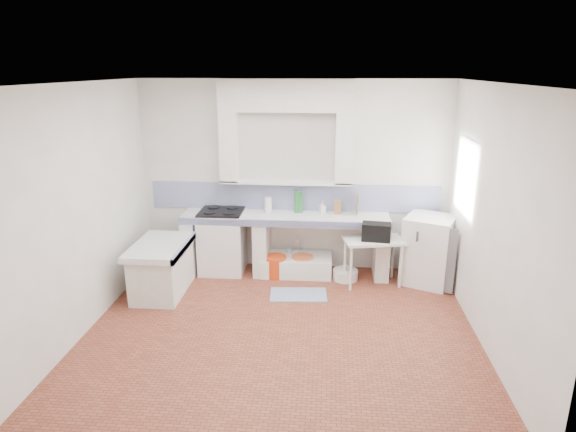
# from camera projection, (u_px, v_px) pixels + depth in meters

# --- Properties ---
(floor) EXTENTS (4.50, 4.50, 0.00)m
(floor) POSITION_uv_depth(u_px,v_px,m) (281.00, 331.00, 5.75)
(floor) COLOR brown
(floor) RESTS_ON ground
(ceiling) EXTENTS (4.50, 4.50, 0.00)m
(ceiling) POSITION_uv_depth(u_px,v_px,m) (280.00, 83.00, 4.94)
(ceiling) COLOR white
(ceiling) RESTS_ON ground
(wall_back) EXTENTS (4.50, 0.00, 4.50)m
(wall_back) POSITION_uv_depth(u_px,v_px,m) (294.00, 177.00, 7.26)
(wall_back) COLOR white
(wall_back) RESTS_ON ground
(wall_front) EXTENTS (4.50, 0.00, 4.50)m
(wall_front) POSITION_uv_depth(u_px,v_px,m) (252.00, 299.00, 3.44)
(wall_front) COLOR white
(wall_front) RESTS_ON ground
(wall_left) EXTENTS (0.00, 4.50, 4.50)m
(wall_left) POSITION_uv_depth(u_px,v_px,m) (81.00, 211.00, 5.53)
(wall_left) COLOR white
(wall_left) RESTS_ON ground
(wall_right) EXTENTS (0.00, 4.50, 4.50)m
(wall_right) POSITION_uv_depth(u_px,v_px,m) (493.00, 221.00, 5.17)
(wall_right) COLOR white
(wall_right) RESTS_ON ground
(alcove_mass) EXTENTS (1.90, 0.25, 0.45)m
(alcove_mass) POSITION_uv_depth(u_px,v_px,m) (286.00, 95.00, 6.80)
(alcove_mass) COLOR white
(alcove_mass) RESTS_ON ground
(window_frame) EXTENTS (0.35, 0.86, 1.06)m
(window_frame) POSITION_uv_depth(u_px,v_px,m) (480.00, 178.00, 6.24)
(window_frame) COLOR #3B1F12
(window_frame) RESTS_ON ground
(lace_valance) EXTENTS (0.01, 0.84, 0.24)m
(lace_valance) POSITION_uv_depth(u_px,v_px,m) (471.00, 148.00, 6.14)
(lace_valance) COLOR white
(lace_valance) RESTS_ON ground
(counter_slab) EXTENTS (3.00, 0.60, 0.08)m
(counter_slab) POSITION_uv_depth(u_px,v_px,m) (285.00, 218.00, 7.13)
(counter_slab) COLOR white
(counter_slab) RESTS_ON ground
(counter_lip) EXTENTS (3.00, 0.04, 0.10)m
(counter_lip) POSITION_uv_depth(u_px,v_px,m) (283.00, 224.00, 6.87)
(counter_lip) COLOR navy
(counter_lip) RESTS_ON ground
(counter_pier_left) EXTENTS (0.20, 0.55, 0.82)m
(counter_pier_left) POSITION_uv_depth(u_px,v_px,m) (192.00, 244.00, 7.38)
(counter_pier_left) COLOR white
(counter_pier_left) RESTS_ON ground
(counter_pier_mid) EXTENTS (0.20, 0.55, 0.82)m
(counter_pier_mid) POSITION_uv_depth(u_px,v_px,m) (262.00, 246.00, 7.29)
(counter_pier_mid) COLOR white
(counter_pier_mid) RESTS_ON ground
(counter_pier_right) EXTENTS (0.20, 0.55, 0.82)m
(counter_pier_right) POSITION_uv_depth(u_px,v_px,m) (381.00, 250.00, 7.15)
(counter_pier_right) COLOR white
(counter_pier_right) RESTS_ON ground
(peninsula_top) EXTENTS (0.70, 1.10, 0.08)m
(peninsula_top) POSITION_uv_depth(u_px,v_px,m) (160.00, 247.00, 6.56)
(peninsula_top) COLOR white
(peninsula_top) RESTS_ON ground
(peninsula_base) EXTENTS (0.60, 1.00, 0.62)m
(peninsula_base) POSITION_uv_depth(u_px,v_px,m) (162.00, 271.00, 6.66)
(peninsula_base) COLOR white
(peninsula_base) RESTS_ON ground
(peninsula_lip) EXTENTS (0.04, 1.10, 0.10)m
(peninsula_lip) POSITION_uv_depth(u_px,v_px,m) (185.00, 247.00, 6.53)
(peninsula_lip) COLOR navy
(peninsula_lip) RESTS_ON ground
(backsplash) EXTENTS (4.27, 0.03, 0.40)m
(backsplash) POSITION_uv_depth(u_px,v_px,m) (294.00, 197.00, 7.33)
(backsplash) COLOR navy
(backsplash) RESTS_ON ground
(stove) EXTENTS (0.65, 0.63, 0.91)m
(stove) POSITION_uv_depth(u_px,v_px,m) (223.00, 242.00, 7.34)
(stove) COLOR white
(stove) RESTS_ON ground
(sink) EXTENTS (1.03, 0.57, 0.24)m
(sink) POSITION_uv_depth(u_px,v_px,m) (297.00, 265.00, 7.33)
(sink) COLOR white
(sink) RESTS_ON ground
(side_table) EXTENTS (0.88, 0.60, 0.04)m
(side_table) POSITION_uv_depth(u_px,v_px,m) (372.00, 262.00, 6.91)
(side_table) COLOR white
(side_table) RESTS_ON ground
(fridge) EXTENTS (0.83, 0.83, 0.97)m
(fridge) POSITION_uv_depth(u_px,v_px,m) (428.00, 250.00, 6.93)
(fridge) COLOR white
(fridge) RESTS_ON ground
(bucket_red) EXTENTS (0.42, 0.42, 0.31)m
(bucket_red) POSITION_uv_depth(u_px,v_px,m) (275.00, 266.00, 7.22)
(bucket_red) COLOR red
(bucket_red) RESTS_ON ground
(bucket_orange) EXTENTS (0.35, 0.35, 0.30)m
(bucket_orange) POSITION_uv_depth(u_px,v_px,m) (302.00, 266.00, 7.25)
(bucket_orange) COLOR #DC6637
(bucket_orange) RESTS_ON ground
(bucket_blue) EXTENTS (0.35, 0.35, 0.27)m
(bucket_blue) POSITION_uv_depth(u_px,v_px,m) (316.00, 267.00, 7.25)
(bucket_blue) COLOR #2E60B0
(bucket_blue) RESTS_ON ground
(basin_white) EXTENTS (0.45, 0.45, 0.14)m
(basin_white) POSITION_uv_depth(u_px,v_px,m) (345.00, 275.00, 7.14)
(basin_white) COLOR white
(basin_white) RESTS_ON ground
(water_bottle_a) EXTENTS (0.10, 0.10, 0.33)m
(water_bottle_a) POSITION_uv_depth(u_px,v_px,m) (289.00, 259.00, 7.48)
(water_bottle_a) COLOR silver
(water_bottle_a) RESTS_ON ground
(water_bottle_b) EXTENTS (0.08, 0.08, 0.27)m
(water_bottle_b) POSITION_uv_depth(u_px,v_px,m) (304.00, 261.00, 7.47)
(water_bottle_b) COLOR silver
(water_bottle_b) RESTS_ON ground
(black_bag) EXTENTS (0.41, 0.27, 0.24)m
(black_bag) POSITION_uv_depth(u_px,v_px,m) (376.00, 232.00, 6.74)
(black_bag) COLOR black
(black_bag) RESTS_ON side_table
(green_bottle_a) EXTENTS (0.09, 0.09, 0.33)m
(green_bottle_a) POSITION_uv_depth(u_px,v_px,m) (297.00, 202.00, 7.20)
(green_bottle_a) COLOR #256B30
(green_bottle_a) RESTS_ON counter_slab
(green_bottle_b) EXTENTS (0.08, 0.08, 0.33)m
(green_bottle_b) POSITION_uv_depth(u_px,v_px,m) (300.00, 202.00, 7.20)
(green_bottle_b) COLOR #256B30
(green_bottle_b) RESTS_ON counter_slab
(knife_block) EXTENTS (0.11, 0.09, 0.20)m
(knife_block) POSITION_uv_depth(u_px,v_px,m) (338.00, 207.00, 7.16)
(knife_block) COLOR olive
(knife_block) RESTS_ON counter_slab
(cutting_board) EXTENTS (0.02, 0.20, 0.27)m
(cutting_board) POSITION_uv_depth(u_px,v_px,m) (357.00, 205.00, 7.14)
(cutting_board) COLOR olive
(cutting_board) RESTS_ON counter_slab
(paper_towel) EXTENTS (0.13, 0.13, 0.22)m
(paper_towel) POSITION_uv_depth(u_px,v_px,m) (268.00, 205.00, 7.26)
(paper_towel) COLOR white
(paper_towel) RESTS_ON counter_slab
(soap_bottle) EXTENTS (0.10, 0.11, 0.18)m
(soap_bottle) POSITION_uv_depth(u_px,v_px,m) (323.00, 207.00, 7.20)
(soap_bottle) COLOR white
(soap_bottle) RESTS_ON counter_slab
(rug) EXTENTS (0.79, 0.49, 0.01)m
(rug) POSITION_uv_depth(u_px,v_px,m) (298.00, 295.00, 6.65)
(rug) COLOR #37518C
(rug) RESTS_ON ground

